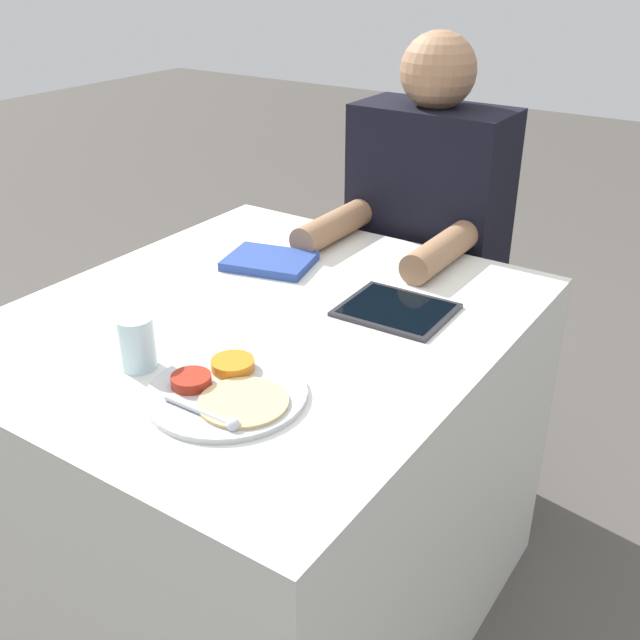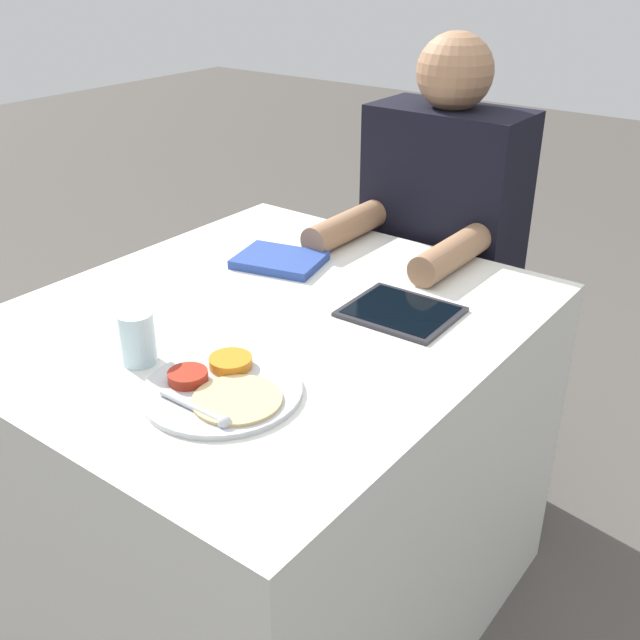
% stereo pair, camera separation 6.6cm
% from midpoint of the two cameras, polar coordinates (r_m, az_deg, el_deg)
% --- Properties ---
extents(ground_plane, '(12.00, 12.00, 0.00)m').
position_cam_midpoint_polar(ground_plane, '(1.94, -4.72, -20.32)').
color(ground_plane, '#4C4742').
extents(dining_table, '(0.91, 1.03, 0.77)m').
position_cam_midpoint_polar(dining_table, '(1.68, -5.23, -11.41)').
color(dining_table, silver).
rests_on(dining_table, ground_plane).
extents(thali_tray, '(0.26, 0.26, 0.03)m').
position_cam_midpoint_polar(thali_tray, '(1.22, -8.71, -5.41)').
color(thali_tray, '#B7BABF').
rests_on(thali_tray, dining_table).
extents(red_notebook, '(0.22, 0.18, 0.02)m').
position_cam_midpoint_polar(red_notebook, '(1.69, -4.98, 4.43)').
color(red_notebook, silver).
rests_on(red_notebook, dining_table).
extents(tablet_device, '(0.21, 0.18, 0.01)m').
position_cam_midpoint_polar(tablet_device, '(1.48, 4.56, 0.77)').
color(tablet_device, '#28282D').
rests_on(tablet_device, dining_table).
extents(person_diner, '(0.38, 0.47, 1.24)m').
position_cam_midpoint_polar(person_diner, '(2.02, 6.86, 2.23)').
color(person_diner, black).
rests_on(person_diner, ground_plane).
extents(drinking_glass, '(0.06, 0.06, 0.09)m').
position_cam_midpoint_polar(drinking_glass, '(1.31, -15.18, -1.72)').
color(drinking_glass, silver).
rests_on(drinking_glass, dining_table).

